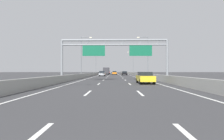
{
  "coord_description": "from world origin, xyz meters",
  "views": [
    {
      "loc": [
        0.05,
        -0.43,
        1.54
      ],
      "look_at": [
        -1.12,
        82.81,
        1.92
      ],
      "focal_mm": 29.95,
      "sensor_mm": 36.0,
      "label": 1
    }
  ],
  "objects_px": {
    "black_car": "(124,73)",
    "orange_car": "(114,73)",
    "sign_gantry": "(115,49)",
    "silver_car": "(102,73)",
    "green_car": "(115,73)",
    "red_car": "(108,72)",
    "streetlamp_left_far": "(96,62)",
    "yellow_car": "(145,77)",
    "white_car": "(109,72)",
    "streetlamp_right_far": "(133,61)",
    "streetlamp_right_mid": "(147,54)",
    "streetlamp_left_mid": "(82,54)",
    "box_truck": "(106,71)"
  },
  "relations": [
    {
      "from": "streetlamp_right_mid",
      "to": "red_car",
      "type": "xyz_separation_m",
      "value": [
        -10.99,
        57.7,
        -4.64
      ]
    },
    {
      "from": "streetlamp_right_mid",
      "to": "silver_car",
      "type": "height_order",
      "value": "streetlamp_right_mid"
    },
    {
      "from": "silver_car",
      "to": "white_car",
      "type": "relative_size",
      "value": 0.98
    },
    {
      "from": "green_car",
      "to": "streetlamp_right_far",
      "type": "bearing_deg",
      "value": -58.88
    },
    {
      "from": "streetlamp_right_mid",
      "to": "green_car",
      "type": "height_order",
      "value": "streetlamp_right_mid"
    },
    {
      "from": "streetlamp_right_far",
      "to": "yellow_car",
      "type": "bearing_deg",
      "value": -93.95
    },
    {
      "from": "sign_gantry",
      "to": "streetlamp_right_far",
      "type": "xyz_separation_m",
      "value": [
        7.36,
        48.68,
        0.58
      ]
    },
    {
      "from": "green_car",
      "to": "white_car",
      "type": "xyz_separation_m",
      "value": [
        -3.79,
        47.13,
        -0.0
      ]
    },
    {
      "from": "sign_gantry",
      "to": "streetlamp_left_far",
      "type": "distance_m",
      "value": 49.27
    },
    {
      "from": "black_car",
      "to": "orange_car",
      "type": "bearing_deg",
      "value": 107.1
    },
    {
      "from": "streetlamp_right_far",
      "to": "box_truck",
      "type": "bearing_deg",
      "value": 163.93
    },
    {
      "from": "red_car",
      "to": "black_car",
      "type": "height_order",
      "value": "red_car"
    },
    {
      "from": "streetlamp_left_far",
      "to": "red_car",
      "type": "height_order",
      "value": "streetlamp_left_far"
    },
    {
      "from": "yellow_car",
      "to": "black_car",
      "type": "xyz_separation_m",
      "value": [
        -0.21,
        43.04,
        -0.01
      ]
    },
    {
      "from": "streetlamp_right_mid",
      "to": "black_car",
      "type": "bearing_deg",
      "value": 99.92
    },
    {
      "from": "streetlamp_left_mid",
      "to": "yellow_car",
      "type": "xyz_separation_m",
      "value": [
        11.19,
        -20.44,
        -4.66
      ]
    },
    {
      "from": "streetlamp_left_far",
      "to": "yellow_car",
      "type": "height_order",
      "value": "streetlamp_left_far"
    },
    {
      "from": "sign_gantry",
      "to": "box_truck",
      "type": "bearing_deg",
      "value": 93.99
    },
    {
      "from": "streetlamp_left_far",
      "to": "green_car",
      "type": "height_order",
      "value": "streetlamp_left_far"
    },
    {
      "from": "green_car",
      "to": "white_car",
      "type": "relative_size",
      "value": 1.03
    },
    {
      "from": "yellow_car",
      "to": "streetlamp_right_far",
      "type": "bearing_deg",
      "value": 86.05
    },
    {
      "from": "red_car",
      "to": "green_car",
      "type": "distance_m",
      "value": 12.14
    },
    {
      "from": "sign_gantry",
      "to": "white_car",
      "type": "distance_m",
      "value": 108.23
    },
    {
      "from": "streetlamp_right_mid",
      "to": "box_truck",
      "type": "relative_size",
      "value": 1.18
    },
    {
      "from": "silver_car",
      "to": "streetlamp_right_far",
      "type": "bearing_deg",
      "value": 62.6
    },
    {
      "from": "yellow_car",
      "to": "red_car",
      "type": "xyz_separation_m",
      "value": [
        -7.25,
        78.14,
        0.02
      ]
    },
    {
      "from": "streetlamp_right_far",
      "to": "green_car",
      "type": "relative_size",
      "value": 2.16
    },
    {
      "from": "streetlamp_left_mid",
      "to": "streetlamp_left_far",
      "type": "distance_m",
      "value": 33.82
    },
    {
      "from": "yellow_car",
      "to": "green_car",
      "type": "height_order",
      "value": "green_car"
    },
    {
      "from": "streetlamp_left_far",
      "to": "yellow_car",
      "type": "xyz_separation_m",
      "value": [
        11.19,
        -54.26,
        -4.66
      ]
    },
    {
      "from": "sign_gantry",
      "to": "red_car",
      "type": "distance_m",
      "value": 72.76
    },
    {
      "from": "streetlamp_left_mid",
      "to": "streetlamp_right_far",
      "type": "height_order",
      "value": "same"
    },
    {
      "from": "streetlamp_right_mid",
      "to": "silver_car",
      "type": "bearing_deg",
      "value": 132.09
    },
    {
      "from": "white_car",
      "to": "box_truck",
      "type": "xyz_separation_m",
      "value": [
        0.23,
        -56.25,
        0.87
      ]
    },
    {
      "from": "sign_gantry",
      "to": "red_car",
      "type": "bearing_deg",
      "value": 92.86
    },
    {
      "from": "yellow_car",
      "to": "green_car",
      "type": "distance_m",
      "value": 66.64
    },
    {
      "from": "streetlamp_left_mid",
      "to": "black_car",
      "type": "relative_size",
      "value": 2.24
    },
    {
      "from": "sign_gantry",
      "to": "white_car",
      "type": "relative_size",
      "value": 3.82
    },
    {
      "from": "silver_car",
      "to": "yellow_car",
      "type": "relative_size",
      "value": 0.96
    },
    {
      "from": "streetlamp_left_mid",
      "to": "orange_car",
      "type": "distance_m",
      "value": 35.16
    },
    {
      "from": "red_car",
      "to": "box_truck",
      "type": "height_order",
      "value": "box_truck"
    },
    {
      "from": "sign_gantry",
      "to": "orange_car",
      "type": "bearing_deg",
      "value": 90.12
    },
    {
      "from": "sign_gantry",
      "to": "silver_car",
      "type": "relative_size",
      "value": 3.91
    },
    {
      "from": "yellow_car",
      "to": "white_car",
      "type": "distance_m",
      "value": 113.92
    },
    {
      "from": "streetlamp_right_mid",
      "to": "red_car",
      "type": "relative_size",
      "value": 2.27
    },
    {
      "from": "silver_car",
      "to": "black_car",
      "type": "height_order",
      "value": "silver_car"
    },
    {
      "from": "white_car",
      "to": "red_car",
      "type": "bearing_deg",
      "value": -89.65
    },
    {
      "from": "streetlamp_right_far",
      "to": "streetlamp_left_far",
      "type": "bearing_deg",
      "value": 180.0
    },
    {
      "from": "white_car",
      "to": "box_truck",
      "type": "bearing_deg",
      "value": -89.77
    },
    {
      "from": "black_car",
      "to": "green_car",
      "type": "bearing_deg",
      "value": 98.38
    }
  ]
}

